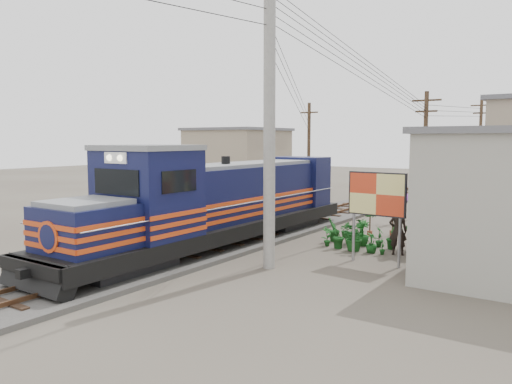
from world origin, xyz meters
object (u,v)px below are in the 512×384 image
Objects in this scene: locomotive at (217,204)px; market_umbrella at (430,192)px; billboard at (377,197)px; vendor at (398,231)px.

market_umbrella is at bearing 30.34° from locomotive.
locomotive is 8.37m from market_umbrella.
market_umbrella is (7.21, 4.22, 0.56)m from locomotive.
billboard is at bearing -105.87° from market_umbrella.
billboard is (6.28, 0.98, 0.62)m from locomotive.
market_umbrella is 2.11m from vendor.
market_umbrella is at bearing 77.66° from billboard.
vendor is at bearing 88.31° from billboard.
locomotive is 6.39m from billboard.
vendor is at bearing 23.59° from locomotive.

